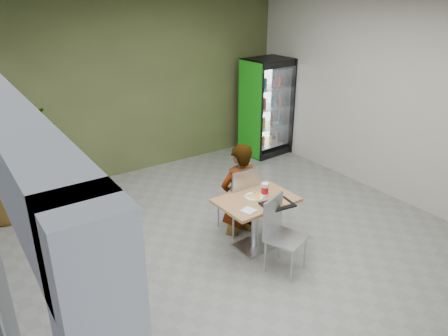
{
  "coord_description": "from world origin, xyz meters",
  "views": [
    {
      "loc": [
        -3.09,
        -3.86,
        3.38
      ],
      "look_at": [
        0.02,
        0.72,
        1.0
      ],
      "focal_mm": 35.0,
      "sensor_mm": 36.0,
      "label": 1
    }
  ],
  "objects_px": {
    "chair_far": "(241,195)",
    "beverage_fridge": "(267,107)",
    "chair_near": "(279,229)",
    "potted_plant": "(3,161)",
    "seated_woman": "(239,198)",
    "soda_cup": "(265,190)",
    "dining_table": "(256,213)",
    "cafeteria_tray": "(277,205)"
  },
  "relations": [
    {
      "from": "chair_far",
      "to": "chair_near",
      "type": "bearing_deg",
      "value": 83.59
    },
    {
      "from": "chair_far",
      "to": "chair_near",
      "type": "relative_size",
      "value": 1.06
    },
    {
      "from": "chair_near",
      "to": "cafeteria_tray",
      "type": "height_order",
      "value": "chair_near"
    },
    {
      "from": "dining_table",
      "to": "potted_plant",
      "type": "bearing_deg",
      "value": 131.54
    },
    {
      "from": "chair_far",
      "to": "soda_cup",
      "type": "relative_size",
      "value": 5.89
    },
    {
      "from": "chair_far",
      "to": "cafeteria_tray",
      "type": "relative_size",
      "value": 2.58
    },
    {
      "from": "dining_table",
      "to": "seated_woman",
      "type": "relative_size",
      "value": 0.63
    },
    {
      "from": "cafeteria_tray",
      "to": "seated_woman",
      "type": "bearing_deg",
      "value": 92.55
    },
    {
      "from": "seated_woman",
      "to": "cafeteria_tray",
      "type": "relative_size",
      "value": 4.14
    },
    {
      "from": "chair_near",
      "to": "beverage_fridge",
      "type": "distance_m",
      "value": 4.11
    },
    {
      "from": "chair_far",
      "to": "beverage_fridge",
      "type": "bearing_deg",
      "value": -134.98
    },
    {
      "from": "soda_cup",
      "to": "dining_table",
      "type": "bearing_deg",
      "value": -174.71
    },
    {
      "from": "chair_near",
      "to": "potted_plant",
      "type": "distance_m",
      "value": 4.25
    },
    {
      "from": "soda_cup",
      "to": "seated_woman",
      "type": "bearing_deg",
      "value": 99.49
    },
    {
      "from": "chair_near",
      "to": "potted_plant",
      "type": "xyz_separation_m",
      "value": [
        -2.52,
        3.4,
        0.33
      ]
    },
    {
      "from": "chair_near",
      "to": "soda_cup",
      "type": "distance_m",
      "value": 0.63
    },
    {
      "from": "seated_woman",
      "to": "soda_cup",
      "type": "xyz_separation_m",
      "value": [
        0.08,
        -0.47,
        0.31
      ]
    },
    {
      "from": "seated_woman",
      "to": "dining_table",
      "type": "bearing_deg",
      "value": 80.92
    },
    {
      "from": "chair_near",
      "to": "cafeteria_tray",
      "type": "bearing_deg",
      "value": 36.74
    },
    {
      "from": "seated_woman",
      "to": "potted_plant",
      "type": "height_order",
      "value": "potted_plant"
    },
    {
      "from": "soda_cup",
      "to": "chair_far",
      "type": "bearing_deg",
      "value": 100.86
    },
    {
      "from": "chair_near",
      "to": "seated_woman",
      "type": "relative_size",
      "value": 0.59
    },
    {
      "from": "dining_table",
      "to": "seated_woman",
      "type": "xyz_separation_m",
      "value": [
        0.08,
        0.49,
        -0.01
      ]
    },
    {
      "from": "dining_table",
      "to": "cafeteria_tray",
      "type": "distance_m",
      "value": 0.39
    },
    {
      "from": "dining_table",
      "to": "beverage_fridge",
      "type": "xyz_separation_m",
      "value": [
        2.42,
        2.75,
        0.45
      ]
    },
    {
      "from": "soda_cup",
      "to": "potted_plant",
      "type": "height_order",
      "value": "potted_plant"
    },
    {
      "from": "dining_table",
      "to": "chair_far",
      "type": "relative_size",
      "value": 1.01
    },
    {
      "from": "soda_cup",
      "to": "potted_plant",
      "type": "relative_size",
      "value": 0.1
    },
    {
      "from": "chair_near",
      "to": "soda_cup",
      "type": "xyz_separation_m",
      "value": [
        0.19,
        0.53,
        0.27
      ]
    },
    {
      "from": "dining_table",
      "to": "soda_cup",
      "type": "distance_m",
      "value": 0.34
    },
    {
      "from": "beverage_fridge",
      "to": "potted_plant",
      "type": "height_order",
      "value": "beverage_fridge"
    },
    {
      "from": "chair_far",
      "to": "cafeteria_tray",
      "type": "height_order",
      "value": "chair_far"
    },
    {
      "from": "cafeteria_tray",
      "to": "potted_plant",
      "type": "relative_size",
      "value": 0.22
    },
    {
      "from": "chair_near",
      "to": "seated_woman",
      "type": "xyz_separation_m",
      "value": [
        0.11,
        1.0,
        -0.04
      ]
    },
    {
      "from": "dining_table",
      "to": "chair_far",
      "type": "height_order",
      "value": "chair_far"
    },
    {
      "from": "seated_woman",
      "to": "beverage_fridge",
      "type": "height_order",
      "value": "beverage_fridge"
    },
    {
      "from": "soda_cup",
      "to": "chair_near",
      "type": "bearing_deg",
      "value": -109.54
    },
    {
      "from": "cafeteria_tray",
      "to": "potted_plant",
      "type": "xyz_separation_m",
      "value": [
        -2.67,
        3.18,
        0.14
      ]
    },
    {
      "from": "chair_near",
      "to": "potted_plant",
      "type": "relative_size",
      "value": 0.54
    },
    {
      "from": "seated_woman",
      "to": "cafeteria_tray",
      "type": "xyz_separation_m",
      "value": [
        0.03,
        -0.78,
        0.24
      ]
    },
    {
      "from": "potted_plant",
      "to": "seated_woman",
      "type": "bearing_deg",
      "value": -42.31
    },
    {
      "from": "dining_table",
      "to": "chair_near",
      "type": "distance_m",
      "value": 0.52
    }
  ]
}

